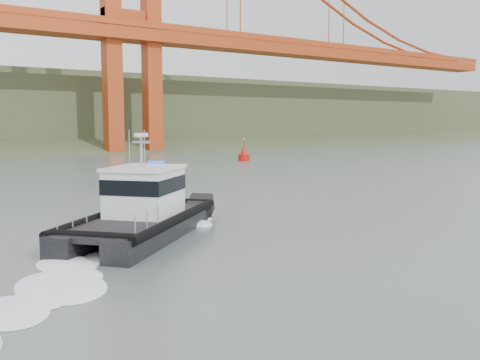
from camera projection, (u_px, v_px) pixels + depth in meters
name	position (u px, v px, depth m)	size (l,w,h in m)	color
ground	(328.00, 237.00, 28.35)	(400.00, 400.00, 0.00)	slate
patrol_boat	(142.00, 210.00, 28.59)	(11.67, 10.94, 5.70)	black
nav_buoy	(244.00, 155.00, 82.57)	(1.78, 1.78, 3.72)	#AD120C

